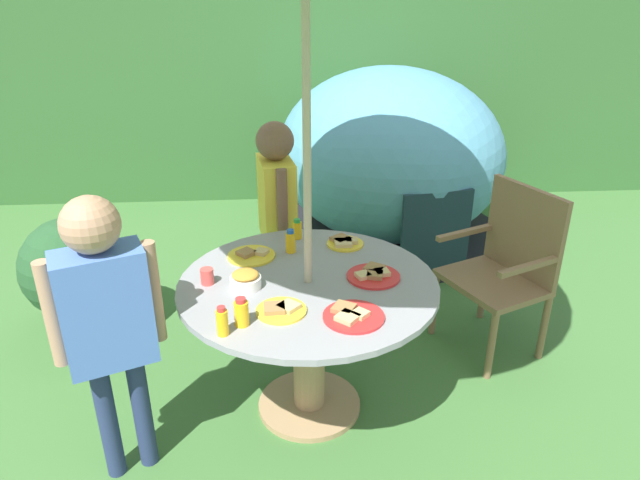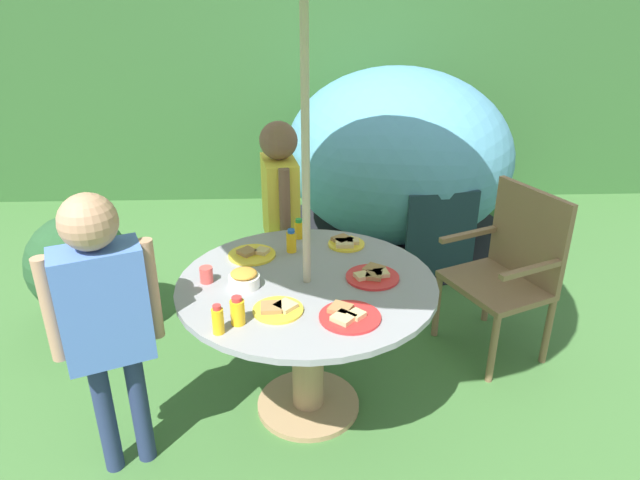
{
  "view_description": "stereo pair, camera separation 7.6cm",
  "coord_description": "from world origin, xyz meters",
  "px_view_note": "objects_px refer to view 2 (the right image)",
  "views": [
    {
      "loc": [
        -0.1,
        -2.3,
        2.0
      ],
      "look_at": [
        0.07,
        0.19,
        0.86
      ],
      "focal_mm": 31.9,
      "sensor_mm": 36.0,
      "label": 1
    },
    {
      "loc": [
        -0.03,
        -2.3,
        2.0
      ],
      "look_at": [
        0.07,
        0.19,
        0.86
      ],
      "focal_mm": 31.9,
      "sensor_mm": 36.0,
      "label": 2
    }
  ],
  "objects_px": {
    "snack_bowl": "(244,279)",
    "juice_bottle_far_right": "(238,311)",
    "garden_table": "(307,317)",
    "plate_back_edge": "(278,309)",
    "child_in_blue_shirt": "(103,305)",
    "child_in_yellow_shirt": "(280,200)",
    "juice_bottle_near_left": "(291,241)",
    "plate_center_back": "(252,254)",
    "wooden_chair": "(510,264)",
    "plate_front_edge": "(373,276)",
    "plate_near_right": "(348,316)",
    "potted_plant": "(80,269)",
    "juice_bottle_center_front": "(218,320)",
    "cup_near": "(206,275)",
    "juice_bottle_far_left": "(299,229)",
    "dome_tent": "(397,155)",
    "plate_mid_left": "(346,243)"
  },
  "relations": [
    {
      "from": "garden_table",
      "to": "wooden_chair",
      "type": "distance_m",
      "value": 1.26
    },
    {
      "from": "plate_near_right",
      "to": "juice_bottle_far_left",
      "type": "bearing_deg",
      "value": 103.84
    },
    {
      "from": "plate_back_edge",
      "to": "juice_bottle_near_left",
      "type": "distance_m",
      "value": 0.58
    },
    {
      "from": "dome_tent",
      "to": "plate_front_edge",
      "type": "xyz_separation_m",
      "value": [
        -0.47,
        -2.2,
        0.06
      ]
    },
    {
      "from": "garden_table",
      "to": "plate_center_back",
      "type": "bearing_deg",
      "value": 134.6
    },
    {
      "from": "cup_near",
      "to": "potted_plant",
      "type": "bearing_deg",
      "value": 140.46
    },
    {
      "from": "plate_mid_left",
      "to": "plate_back_edge",
      "type": "relative_size",
      "value": 0.9
    },
    {
      "from": "wooden_chair",
      "to": "plate_back_edge",
      "type": "distance_m",
      "value": 1.51
    },
    {
      "from": "child_in_yellow_shirt",
      "to": "cup_near",
      "type": "relative_size",
      "value": 17.27
    },
    {
      "from": "plate_near_right",
      "to": "juice_bottle_center_front",
      "type": "bearing_deg",
      "value": -170.61
    },
    {
      "from": "dome_tent",
      "to": "juice_bottle_far_left",
      "type": "bearing_deg",
      "value": -125.4
    },
    {
      "from": "child_in_yellow_shirt",
      "to": "cup_near",
      "type": "bearing_deg",
      "value": -30.38
    },
    {
      "from": "wooden_chair",
      "to": "juice_bottle_near_left",
      "type": "distance_m",
      "value": 1.27
    },
    {
      "from": "plate_front_edge",
      "to": "plate_near_right",
      "type": "bearing_deg",
      "value": -112.62
    },
    {
      "from": "snack_bowl",
      "to": "juice_bottle_far_right",
      "type": "bearing_deg",
      "value": -90.0
    },
    {
      "from": "plate_front_edge",
      "to": "juice_bottle_near_left",
      "type": "distance_m",
      "value": 0.49
    },
    {
      "from": "plate_center_back",
      "to": "garden_table",
      "type": "bearing_deg",
      "value": -45.4
    },
    {
      "from": "garden_table",
      "to": "child_in_blue_shirt",
      "type": "xyz_separation_m",
      "value": [
        -0.81,
        -0.34,
        0.29
      ]
    },
    {
      "from": "garden_table",
      "to": "dome_tent",
      "type": "xyz_separation_m",
      "value": [
        0.78,
        2.22,
        0.15
      ]
    },
    {
      "from": "potted_plant",
      "to": "dome_tent",
      "type": "bearing_deg",
      "value": 35.07
    },
    {
      "from": "garden_table",
      "to": "wooden_chair",
      "type": "relative_size",
      "value": 1.24
    },
    {
      "from": "plate_center_back",
      "to": "juice_bottle_far_right",
      "type": "height_order",
      "value": "juice_bottle_far_right"
    },
    {
      "from": "plate_front_edge",
      "to": "juice_bottle_center_front",
      "type": "height_order",
      "value": "juice_bottle_center_front"
    },
    {
      "from": "plate_front_edge",
      "to": "juice_bottle_center_front",
      "type": "relative_size",
      "value": 1.99
    },
    {
      "from": "potted_plant",
      "to": "plate_near_right",
      "type": "distance_m",
      "value": 1.86
    },
    {
      "from": "plate_center_back",
      "to": "plate_back_edge",
      "type": "distance_m",
      "value": 0.55
    },
    {
      "from": "dome_tent",
      "to": "child_in_yellow_shirt",
      "type": "relative_size",
      "value": 1.84
    },
    {
      "from": "child_in_yellow_shirt",
      "to": "juice_bottle_near_left",
      "type": "xyz_separation_m",
      "value": [
        0.07,
        -0.53,
        -0.03
      ]
    },
    {
      "from": "potted_plant",
      "to": "plate_back_edge",
      "type": "height_order",
      "value": "potted_plant"
    },
    {
      "from": "child_in_yellow_shirt",
      "to": "juice_bottle_near_left",
      "type": "bearing_deg",
      "value": -2.13
    },
    {
      "from": "child_in_yellow_shirt",
      "to": "plate_mid_left",
      "type": "relative_size",
      "value": 6.69
    },
    {
      "from": "snack_bowl",
      "to": "plate_center_back",
      "type": "height_order",
      "value": "snack_bowl"
    },
    {
      "from": "plate_near_right",
      "to": "plate_back_edge",
      "type": "distance_m",
      "value": 0.3
    },
    {
      "from": "wooden_chair",
      "to": "plate_front_edge",
      "type": "distance_m",
      "value": 1.0
    },
    {
      "from": "cup_near",
      "to": "snack_bowl",
      "type": "bearing_deg",
      "value": -15.54
    },
    {
      "from": "wooden_chair",
      "to": "plate_center_back",
      "type": "bearing_deg",
      "value": -104.47
    },
    {
      "from": "garden_table",
      "to": "plate_front_edge",
      "type": "height_order",
      "value": "plate_front_edge"
    },
    {
      "from": "potted_plant",
      "to": "juice_bottle_center_front",
      "type": "xyz_separation_m",
      "value": [
        0.98,
        -1.14,
        0.35
      ]
    },
    {
      "from": "garden_table",
      "to": "juice_bottle_center_front",
      "type": "bearing_deg",
      "value": -130.97
    },
    {
      "from": "snack_bowl",
      "to": "plate_mid_left",
      "type": "xyz_separation_m",
      "value": [
        0.49,
        0.42,
        -0.03
      ]
    },
    {
      "from": "potted_plant",
      "to": "juice_bottle_far_right",
      "type": "bearing_deg",
      "value": -45.68
    },
    {
      "from": "child_in_yellow_shirt",
      "to": "juice_bottle_far_right",
      "type": "xyz_separation_m",
      "value": [
        -0.14,
        -1.19,
        -0.03
      ]
    },
    {
      "from": "snack_bowl",
      "to": "plate_mid_left",
      "type": "height_order",
      "value": "snack_bowl"
    },
    {
      "from": "juice_bottle_far_left",
      "to": "snack_bowl",
      "type": "bearing_deg",
      "value": -115.54
    },
    {
      "from": "juice_bottle_center_front",
      "to": "cup_near",
      "type": "xyz_separation_m",
      "value": [
        -0.11,
        0.42,
        -0.02
      ]
    },
    {
      "from": "garden_table",
      "to": "plate_back_edge",
      "type": "xyz_separation_m",
      "value": [
        -0.13,
        -0.26,
        0.21
      ]
    },
    {
      "from": "plate_back_edge",
      "to": "potted_plant",
      "type": "bearing_deg",
      "value": 140.67
    },
    {
      "from": "child_in_blue_shirt",
      "to": "cup_near",
      "type": "xyz_separation_m",
      "value": [
        0.35,
        0.35,
        -0.06
      ]
    },
    {
      "from": "wooden_chair",
      "to": "child_in_blue_shirt",
      "type": "height_order",
      "value": "child_in_blue_shirt"
    },
    {
      "from": "potted_plant",
      "to": "juice_bottle_far_left",
      "type": "xyz_separation_m",
      "value": [
        1.3,
        -0.25,
        0.34
      ]
    }
  ]
}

